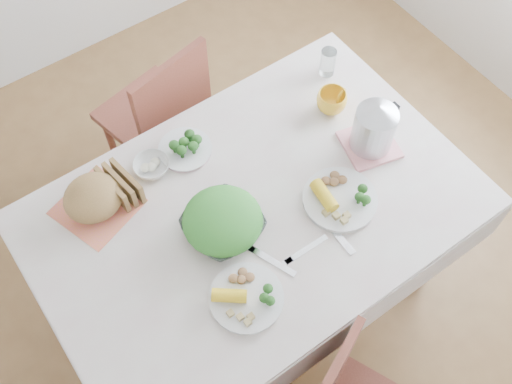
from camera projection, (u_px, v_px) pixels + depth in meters
floor at (255, 291)px, 2.71m from camera, size 3.60×3.60×0.00m
dining_table at (255, 256)px, 2.39m from camera, size 1.40×0.90×0.75m
tablecloth at (255, 209)px, 2.06m from camera, size 1.50×1.00×0.01m
chair_far at (152, 109)px, 2.66m from camera, size 0.47×0.47×0.88m
salad_bowl at (223, 225)px, 1.99m from camera, size 0.28×0.28×0.06m
dinner_plate_left at (246, 298)px, 1.87m from camera, size 0.33×0.33×0.02m
dinner_plate_right at (340, 200)px, 2.06m from camera, size 0.35×0.35×0.02m
broccoli_plate at (185, 149)px, 2.17m from camera, size 0.23×0.23×0.02m
napkin at (97, 207)px, 2.06m from camera, size 0.31×0.31×0.00m
bread_loaf at (94, 199)px, 2.01m from camera, size 0.24×0.23×0.12m
fruit_bowl at (152, 166)px, 2.12m from camera, size 0.15×0.15×0.04m
yellow_mug at (332, 102)px, 2.24m from camera, size 0.15×0.15×0.09m
glass_tumbler at (328, 61)px, 2.32m from camera, size 0.07×0.07×0.12m
pink_tray at (369, 145)px, 2.18m from camera, size 0.23×0.23×0.01m
electric_kettle at (375, 126)px, 2.09m from camera, size 0.20×0.20×0.21m
fork_left at (271, 260)px, 1.95m from camera, size 0.09×0.18×0.00m
fork_right at (334, 231)px, 2.01m from camera, size 0.03×0.21×0.00m
knife at (306, 249)px, 1.97m from camera, size 0.17×0.02×0.00m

